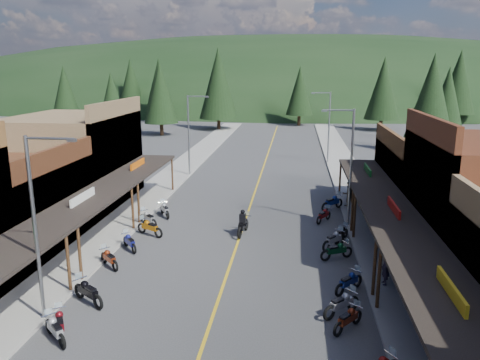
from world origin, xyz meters
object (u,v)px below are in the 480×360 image
(bike_east_9, at_px, (334,239))
(bike_east_7, at_px, (349,281))
(pine_2, at_px, (218,83))
(pine_7, at_px, (131,84))
(streetlight_1, at_px, (190,132))
(bike_east_5, at_px, (348,318))
(bike_east_8, at_px, (337,250))
(bike_east_12, at_px, (332,202))
(pine_10, at_px, (160,93))
(bike_west_11, at_px, (165,209))
(pine_5, at_px, (459,82))
(pine_11, at_px, (432,96))
(bike_west_6, at_px, (88,291))
(pine_8, at_px, (112,102))
(bike_west_5, at_px, (60,322))
(streetlight_2, at_px, (349,163))
(bike_east_11, at_px, (324,215))
(pine_0, at_px, (65,90))
(bike_west_7, at_px, (109,258))
(bike_west_8, at_px, (130,241))
(pine_1, at_px, (159,85))
(pine_3, at_px, (300,91))
(bike_east_10, at_px, (341,233))
(streetlight_0, at_px, (38,222))
(bike_west_4, at_px, (55,328))
(bike_east_6, at_px, (342,303))
(bike_west_10, at_px, (148,218))
(shop_east_3, at_px, (438,182))
(rider_on_bike, at_px, (243,224))
(pedestrian_east_b, at_px, (348,194))
(streetlight_3, at_px, (328,124))
(bike_west_9, at_px, (150,227))
(pedestrian_east_a, at_px, (385,269))

(bike_east_9, bearing_deg, bike_east_7, -48.50)
(pine_2, xyz_separation_m, pine_7, (-22.00, 18.00, -0.75))
(streetlight_1, distance_m, bike_east_5, 30.28)
(bike_east_8, xyz_separation_m, bike_east_12, (0.45, 9.60, 0.08))
(pine_10, bearing_deg, bike_west_11, -73.70)
(pine_5, relative_size, bike_east_5, 7.29)
(pine_11, height_order, bike_west_6, pine_11)
(pine_7, relative_size, bike_east_9, 5.91)
(pine_8, height_order, bike_west_5, pine_8)
(bike_west_5, bearing_deg, pine_11, 29.30)
(bike_east_7, bearing_deg, streetlight_2, 126.70)
(bike_west_11, distance_m, bike_east_11, 11.43)
(pine_0, distance_m, bike_east_5, 81.52)
(bike_west_7, height_order, bike_west_8, bike_west_7)
(streetlight_2, xyz_separation_m, bike_east_8, (-1.09, -5.80, -3.89))
(pine_1, height_order, pine_7, same)
(pine_3, height_order, bike_east_10, pine_3)
(streetlight_1, xyz_separation_m, bike_west_6, (1.10, -26.37, -3.82))
(bike_east_9, bearing_deg, pine_2, 144.73)
(streetlight_0, distance_m, bike_east_10, 17.85)
(pine_0, xyz_separation_m, bike_west_4, (34.16, -69.41, -5.92))
(bike_east_6, relative_size, bike_east_12, 0.92)
(pine_1, xyz_separation_m, bike_west_7, (17.54, -70.37, -6.67))
(bike_east_5, height_order, bike_east_7, bike_east_7)
(bike_east_5, bearing_deg, bike_west_10, 175.50)
(shop_east_3, height_order, pine_10, pine_10)
(pine_5, bearing_deg, rider_on_bike, -117.01)
(bike_east_7, distance_m, bike_east_11, 10.59)
(streetlight_1, height_order, pine_5, pine_5)
(bike_east_10, relative_size, pedestrian_east_b, 0.98)
(pine_2, bearing_deg, bike_west_10, -86.09)
(pine_0, bearing_deg, bike_east_9, -51.76)
(shop_east_3, height_order, bike_east_9, shop_east_3)
(bike_west_8, xyz_separation_m, bike_east_6, (11.80, -6.20, 0.04))
(pine_7, bearing_deg, streetlight_1, -65.12)
(streetlight_1, relative_size, bike_west_4, 4.08)
(bike_west_8, bearing_deg, pine_7, 69.61)
(pine_1, xyz_separation_m, pine_5, (58.00, 2.00, 0.75))
(pine_2, height_order, bike_west_11, pine_2)
(bike_east_5, height_order, bike_east_11, bike_east_5)
(bike_west_11, xyz_separation_m, bike_east_12, (12.23, 3.10, 0.08))
(bike_west_4, bearing_deg, streetlight_3, 23.55)
(shop_east_3, distance_m, bike_west_7, 23.43)
(pine_10, height_order, pine_11, pine_11)
(bike_east_7, bearing_deg, bike_east_5, -54.99)
(bike_west_4, xyz_separation_m, pedestrian_east_b, (13.39, 19.98, 0.54))
(streetlight_2, xyz_separation_m, bike_west_9, (-12.73, -3.32, -3.85))
(pine_2, bearing_deg, bike_east_9, -73.71)
(streetlight_0, xyz_separation_m, bike_west_9, (1.17, 10.68, -3.85))
(bike_east_10, distance_m, pedestrian_east_a, 6.38)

